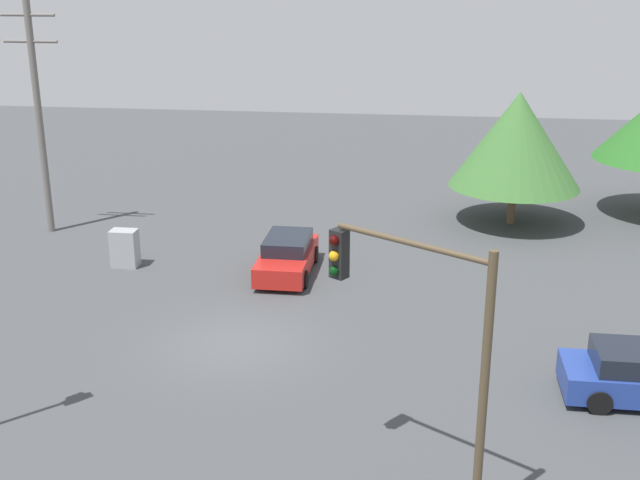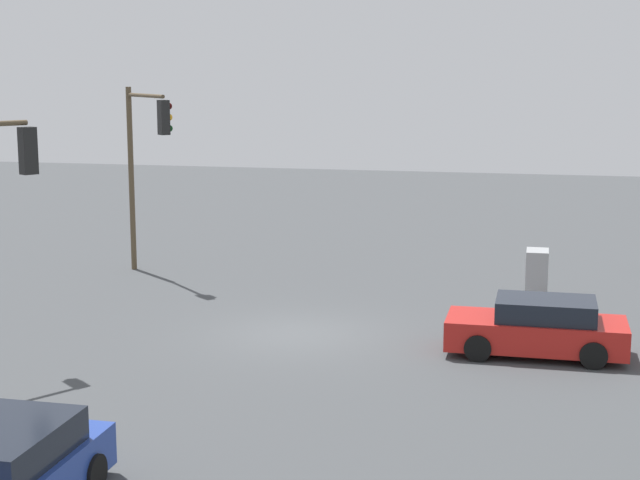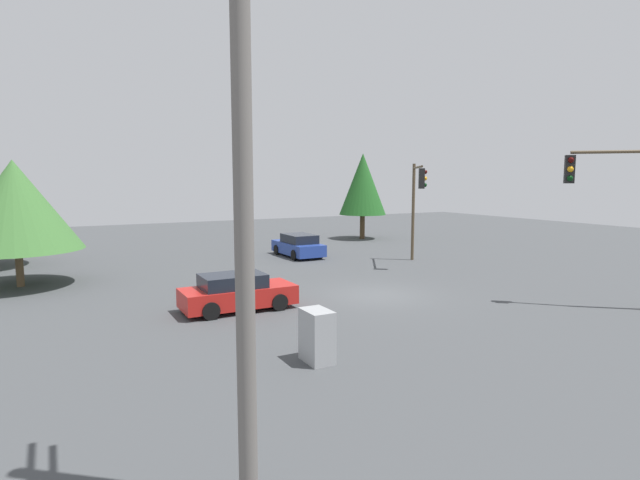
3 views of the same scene
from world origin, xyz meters
TOP-DOWN VIEW (x-y plane):
  - ground_plane at (0.00, 0.00)m, footprint 80.00×80.00m
  - sedan_red at (0.50, 5.95)m, footprint 1.87×4.15m
  - traffic_signal_main at (5.31, -6.34)m, footprint 3.28×2.20m
  - utility_pole_tall at (-10.19, 9.48)m, footprint 2.20×0.28m
  - electrical_cabinet at (-5.56, 5.85)m, footprint 0.96×0.64m
  - tree_left at (9.08, 13.20)m, footprint 5.52×5.52m

SIDE VIEW (x-z plane):
  - ground_plane at x=0.00m, z-range 0.00..0.00m
  - sedan_red at x=0.50m, z-range -0.03..1.33m
  - electrical_cabinet at x=-5.56m, z-range 0.00..1.40m
  - tree_left at x=9.08m, z-range 0.82..6.50m
  - traffic_signal_main at x=5.31m, z-range 1.07..6.80m
  - utility_pole_tall at x=-10.19m, z-range 0.28..9.67m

